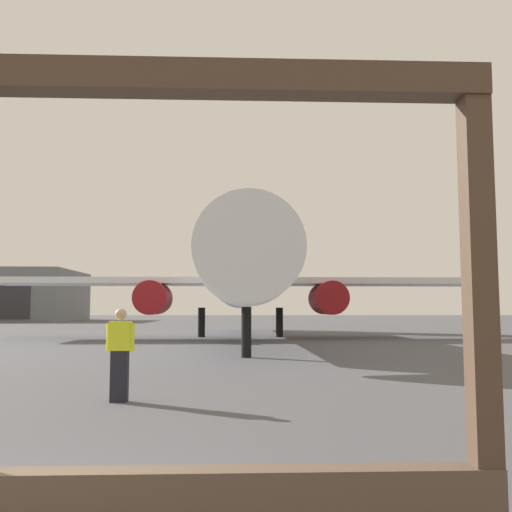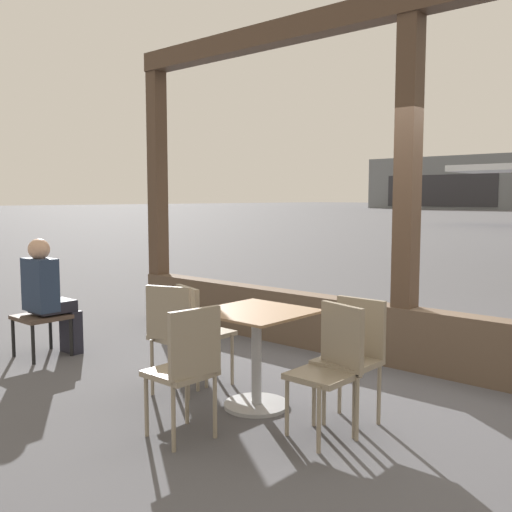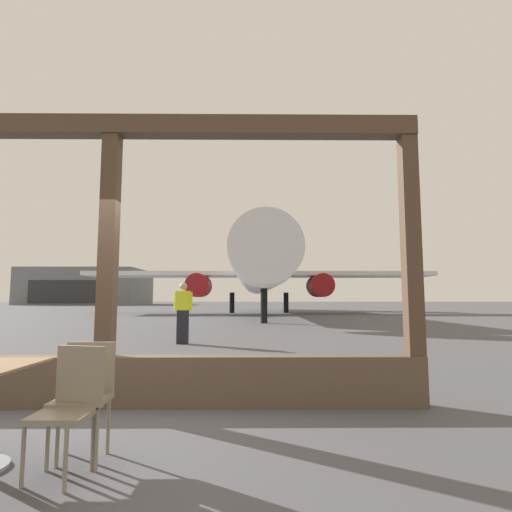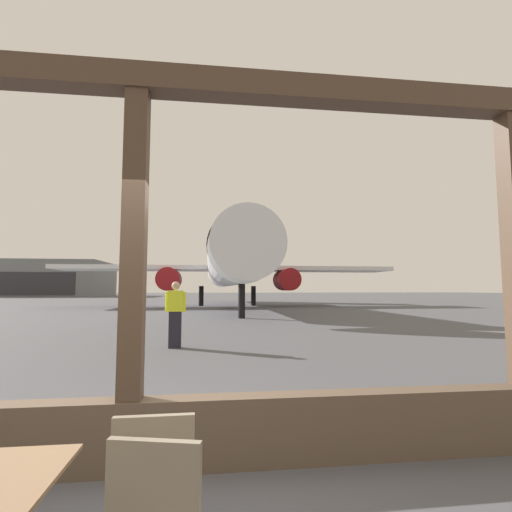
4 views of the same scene
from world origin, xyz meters
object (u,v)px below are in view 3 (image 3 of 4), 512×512
at_px(ground_crew_worker, 183,312).
at_px(distant_hangar, 89,287).
at_px(airplane, 260,270).
at_px(cafe_chair_window_right, 71,399).
at_px(cafe_chair_aisle_right, 85,388).

bearing_deg(ground_crew_worker, distant_hangar, 113.43).
height_order(airplane, ground_crew_worker, airplane).
distance_m(cafe_chair_window_right, cafe_chair_aisle_right, 0.31).
bearing_deg(airplane, distant_hangar, 123.66).
distance_m(cafe_chair_aisle_right, airplane, 30.59).
relative_size(cafe_chair_aisle_right, ground_crew_worker, 0.53).
bearing_deg(cafe_chair_aisle_right, airplane, 86.22).
distance_m(cafe_chair_window_right, airplane, 30.90).
xyz_separation_m(cafe_chair_window_right, distant_hangar, (-32.84, 82.98, 3.09)).
xyz_separation_m(cafe_chair_aisle_right, ground_crew_worker, (-0.60, 8.33, 0.35)).
distance_m(cafe_chair_window_right, ground_crew_worker, 8.68).
distance_m(airplane, distant_hangar, 62.83).
bearing_deg(cafe_chair_aisle_right, cafe_chair_window_right, -86.09).
bearing_deg(airplane, cafe_chair_aisle_right, -93.78).
bearing_deg(ground_crew_worker, cafe_chair_window_right, -85.88).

